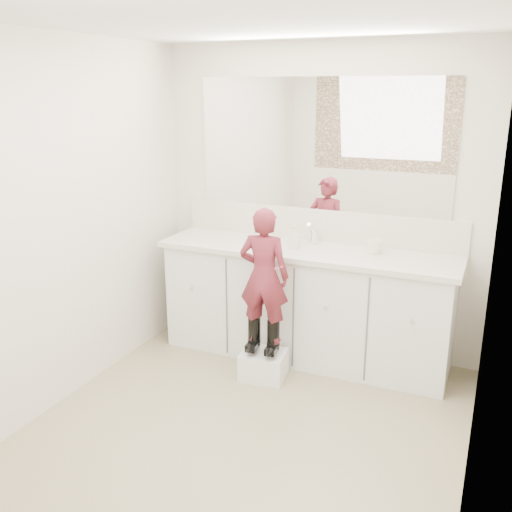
% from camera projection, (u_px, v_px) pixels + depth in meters
% --- Properties ---
extents(floor, '(3.00, 3.00, 0.00)m').
position_uv_depth(floor, '(239.00, 437.00, 3.50)').
color(floor, '#7F7153').
rests_on(floor, ground).
extents(ceiling, '(3.00, 3.00, 0.00)m').
position_uv_depth(ceiling, '(235.00, 16.00, 2.82)').
color(ceiling, white).
rests_on(ceiling, wall_back).
extents(wall_back, '(2.60, 0.00, 2.60)m').
position_uv_depth(wall_back, '(319.00, 202.00, 4.47)').
color(wall_back, beige).
rests_on(wall_back, floor).
extents(wall_front, '(2.60, 0.00, 2.60)m').
position_uv_depth(wall_front, '(37.00, 366.00, 1.84)').
color(wall_front, beige).
rests_on(wall_front, floor).
extents(wall_left, '(0.00, 3.00, 3.00)m').
position_uv_depth(wall_left, '(55.00, 227.00, 3.66)').
color(wall_left, beige).
rests_on(wall_left, floor).
extents(wall_right, '(0.00, 3.00, 3.00)m').
position_uv_depth(wall_right, '(488.00, 280.00, 2.66)').
color(wall_right, beige).
rests_on(wall_right, floor).
extents(vanity_cabinet, '(2.20, 0.55, 0.85)m').
position_uv_depth(vanity_cabinet, '(305.00, 305.00, 4.45)').
color(vanity_cabinet, silver).
rests_on(vanity_cabinet, floor).
extents(countertop, '(2.28, 0.58, 0.04)m').
position_uv_depth(countertop, '(306.00, 251.00, 4.31)').
color(countertop, beige).
rests_on(countertop, vanity_cabinet).
extents(backsplash, '(2.28, 0.03, 0.25)m').
position_uv_depth(backsplash, '(318.00, 225.00, 4.51)').
color(backsplash, beige).
rests_on(backsplash, countertop).
extents(mirror, '(2.00, 0.02, 1.00)m').
position_uv_depth(mirror, '(321.00, 145.00, 4.34)').
color(mirror, white).
rests_on(mirror, wall_back).
extents(dot_panel, '(2.00, 0.01, 1.20)m').
position_uv_depth(dot_panel, '(24.00, 230.00, 1.72)').
color(dot_panel, '#472819').
rests_on(dot_panel, wall_front).
extents(faucet, '(0.08, 0.08, 0.10)m').
position_uv_depth(faucet, '(313.00, 237.00, 4.44)').
color(faucet, silver).
rests_on(faucet, countertop).
extents(cup, '(0.14, 0.14, 0.11)m').
position_uv_depth(cup, '(375.00, 247.00, 4.17)').
color(cup, beige).
rests_on(cup, countertop).
extents(soap_bottle, '(0.08, 0.08, 0.17)m').
position_uv_depth(soap_bottle, '(294.00, 237.00, 4.31)').
color(soap_bottle, silver).
rests_on(soap_bottle, countertop).
extents(step_stool, '(0.34, 0.30, 0.20)m').
position_uv_depth(step_stool, '(264.00, 365.00, 4.19)').
color(step_stool, white).
rests_on(step_stool, floor).
extents(boot_left, '(0.12, 0.19, 0.27)m').
position_uv_depth(boot_left, '(254.00, 334.00, 4.15)').
color(boot_left, black).
rests_on(boot_left, step_stool).
extents(boot_right, '(0.12, 0.19, 0.27)m').
position_uv_depth(boot_right, '(273.00, 338.00, 4.09)').
color(boot_right, black).
rests_on(boot_right, step_stool).
extents(toddler, '(0.38, 0.27, 0.98)m').
position_uv_depth(toddler, '(264.00, 276.00, 3.99)').
color(toddler, '#A63345').
rests_on(toddler, step_stool).
extents(toothbrush, '(0.14, 0.03, 0.06)m').
position_uv_depth(toothbrush, '(273.00, 269.00, 3.95)').
color(toothbrush, '#E15786').
rests_on(toothbrush, toddler).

